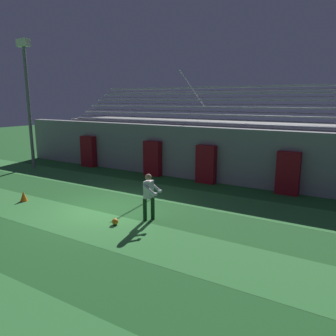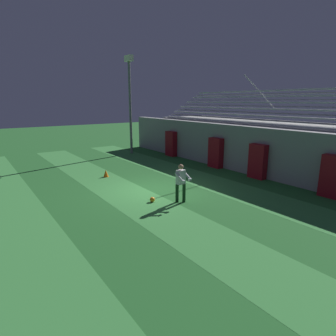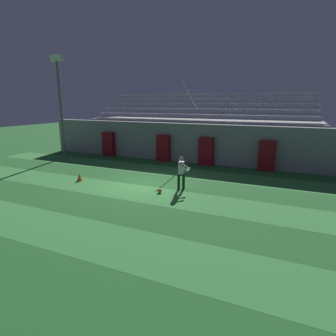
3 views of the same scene
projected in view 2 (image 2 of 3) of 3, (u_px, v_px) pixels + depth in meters
ground_plane at (152, 190)px, 13.77m from camera, size 80.00×80.00×0.00m
turf_stripe_near at (15, 219)px, 10.36m from camera, size 28.00×2.32×0.01m
turf_stripe_mid at (128, 195)px, 13.00m from camera, size 28.00×2.32×0.01m
turf_stripe_far at (202, 179)px, 15.64m from camera, size 28.00×2.32×0.01m
back_wall at (242, 149)px, 17.13m from camera, size 24.00×0.60×2.80m
padding_pillar_gate_left at (216, 153)px, 18.21m from camera, size 1.00×0.44×1.93m
padding_pillar_gate_right at (258, 161)px, 15.63m from camera, size 1.00×0.44×1.93m
padding_pillar_far_left at (171, 144)px, 22.08m from camera, size 1.00×0.44×1.93m
padding_pillar_far_right at (333, 177)px, 12.47m from camera, size 1.00×0.44×1.93m
bleacher_stand at (268, 143)px, 18.64m from camera, size 18.00×4.75×5.83m
floodlight_pole at (130, 93)px, 22.24m from camera, size 0.90×0.36×7.67m
goalkeeper at (181, 181)px, 11.86m from camera, size 0.59×0.64×1.67m
soccer_ball at (152, 199)px, 12.08m from camera, size 0.22×0.22×0.22m
traffic_cone at (106, 173)px, 16.06m from camera, size 0.30×0.30×0.42m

